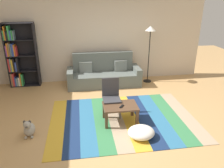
{
  "coord_description": "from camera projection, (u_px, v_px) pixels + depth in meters",
  "views": [
    {
      "loc": [
        -0.67,
        -4.46,
        2.64
      ],
      "look_at": [
        0.07,
        0.41,
        0.65
      ],
      "focal_mm": 35.0,
      "sensor_mm": 36.0,
      "label": 1
    }
  ],
  "objects": [
    {
      "name": "folding_chair",
      "position": [
        111.0,
        94.0,
        5.05
      ],
      "size": [
        0.4,
        0.4,
        0.9
      ],
      "rotation": [
        0.0,
        0.0,
        -0.3
      ],
      "color": "#38383D",
      "rests_on": "ground_plane"
    },
    {
      "name": "bookshelf",
      "position": [
        18.0,
        57.0,
        6.59
      ],
      "size": [
        0.9,
        0.28,
        1.94
      ],
      "color": "black",
      "rests_on": "ground_plane"
    },
    {
      "name": "dog",
      "position": [
        29.0,
        129.0,
        4.39
      ],
      "size": [
        0.22,
        0.35,
        0.4
      ],
      "color": "#9E998E",
      "rests_on": "ground_plane"
    },
    {
      "name": "tv_remote",
      "position": [
        122.0,
        106.0,
        4.71
      ],
      "size": [
        0.12,
        0.15,
        0.02
      ],
      "primitive_type": "cube",
      "rotation": [
        0.0,
        0.0,
        -0.61
      ],
      "color": "black",
      "rests_on": "coffee_table"
    },
    {
      "name": "standing_lamp",
      "position": [
        150.0,
        36.0,
        6.7
      ],
      "size": [
        0.32,
        0.32,
        1.8
      ],
      "color": "black",
      "rests_on": "ground_plane"
    },
    {
      "name": "ground_plane",
      "position": [
        112.0,
        116.0,
        5.17
      ],
      "size": [
        14.0,
        14.0,
        0.0
      ],
      "primitive_type": "plane",
      "color": "tan"
    },
    {
      "name": "pouf",
      "position": [
        141.0,
        132.0,
        4.34
      ],
      "size": [
        0.54,
        0.48,
        0.22
      ],
      "primitive_type": "ellipsoid",
      "color": "white",
      "rests_on": "rug"
    },
    {
      "name": "coffee_table",
      "position": [
        120.0,
        108.0,
        4.8
      ],
      "size": [
        0.75,
        0.52,
        0.41
      ],
      "color": "#513826",
      "rests_on": "rug"
    },
    {
      "name": "couch",
      "position": [
        104.0,
        74.0,
        6.91
      ],
      "size": [
        2.26,
        0.8,
        1.0
      ],
      "color": "#59605B",
      "rests_on": "ground_plane"
    },
    {
      "name": "back_wall",
      "position": [
        100.0,
        39.0,
        7.0
      ],
      "size": [
        6.8,
        0.1,
        2.7
      ],
      "primitive_type": "cube",
      "color": "beige",
      "rests_on": "ground_plane"
    },
    {
      "name": "rug",
      "position": [
        123.0,
        119.0,
        5.03
      ],
      "size": [
        3.3,
        2.36,
        0.01
      ],
      "color": "gold",
      "rests_on": "ground_plane"
    }
  ]
}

